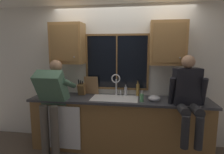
# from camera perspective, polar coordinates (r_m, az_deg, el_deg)

# --- Properties ---
(back_wall) EXTENTS (5.42, 0.12, 2.55)m
(back_wall) POSITION_cam_1_polar(r_m,az_deg,el_deg) (3.55, 2.87, 0.58)
(back_wall) COLOR silver
(back_wall) RESTS_ON floor
(window_glass) EXTENTS (1.10, 0.02, 0.95)m
(window_glass) POSITION_cam_1_polar(r_m,az_deg,el_deg) (3.47, 1.47, 4.54)
(window_glass) COLOR black
(window_frame_top) EXTENTS (1.17, 0.02, 0.04)m
(window_frame_top) POSITION_cam_1_polar(r_m,az_deg,el_deg) (3.45, 1.48, 12.70)
(window_frame_top) COLOR brown
(window_frame_bottom) EXTENTS (1.17, 0.02, 0.04)m
(window_frame_bottom) POSITION_cam_1_polar(r_m,az_deg,el_deg) (3.53, 1.41, -3.48)
(window_frame_bottom) COLOR brown
(window_frame_left) EXTENTS (0.03, 0.02, 0.95)m
(window_frame_left) POSITION_cam_1_polar(r_m,az_deg,el_deg) (3.57, -7.65, 4.59)
(window_frame_left) COLOR brown
(window_frame_right) EXTENTS (0.04, 0.02, 0.95)m
(window_frame_right) POSITION_cam_1_polar(r_m,az_deg,el_deg) (3.43, 10.91, 4.34)
(window_frame_right) COLOR brown
(window_mullion_center) EXTENTS (0.02, 0.02, 0.95)m
(window_mullion_center) POSITION_cam_1_polar(r_m,az_deg,el_deg) (3.45, 1.44, 4.52)
(window_mullion_center) COLOR brown
(lower_cabinet_run) EXTENTS (3.02, 0.58, 0.88)m
(lower_cabinet_run) POSITION_cam_1_polar(r_m,az_deg,el_deg) (3.44, 2.15, -14.17)
(lower_cabinet_run) COLOR olive
(lower_cabinet_run) RESTS_ON floor
(countertop) EXTENTS (3.08, 0.62, 0.04)m
(countertop) POSITION_cam_1_polar(r_m,az_deg,el_deg) (3.27, 2.15, -6.87)
(countertop) COLOR #38383D
(countertop) RESTS_ON lower_cabinet_run
(dishwasher_front) EXTENTS (0.60, 0.02, 0.74)m
(dishwasher_front) POSITION_cam_1_polar(r_m,az_deg,el_deg) (3.37, -14.67, -14.64)
(dishwasher_front) COLOR white
(upper_cabinet_left) EXTENTS (0.58, 0.36, 0.72)m
(upper_cabinet_left) POSITION_cam_1_polar(r_m,az_deg,el_deg) (3.52, -13.29, 9.83)
(upper_cabinet_left) COLOR #9E703D
(upper_cabinet_right) EXTENTS (0.58, 0.36, 0.72)m
(upper_cabinet_right) POSITION_cam_1_polar(r_m,az_deg,el_deg) (3.30, 16.54, 9.78)
(upper_cabinet_right) COLOR #9E703D
(sink) EXTENTS (0.80, 0.46, 0.21)m
(sink) POSITION_cam_1_polar(r_m,az_deg,el_deg) (3.31, 0.78, -8.07)
(sink) COLOR silver
(sink) RESTS_ON lower_cabinet_run
(faucet) EXTENTS (0.18, 0.09, 0.40)m
(faucet) POSITION_cam_1_polar(r_m,az_deg,el_deg) (3.40, 1.33, -1.53)
(faucet) COLOR silver
(faucet) RESTS_ON countertop
(person_standing) EXTENTS (0.53, 0.68, 1.58)m
(person_standing) POSITION_cam_1_polar(r_m,az_deg,el_deg) (3.25, -17.74, -6.11)
(person_standing) COLOR #595147
(person_standing) RESTS_ON floor
(person_sitting_on_counter) EXTENTS (0.54, 0.63, 1.26)m
(person_sitting_on_counter) POSITION_cam_1_polar(r_m,az_deg,el_deg) (3.03, 22.06, -4.81)
(person_sitting_on_counter) COLOR #262628
(person_sitting_on_counter) RESTS_ON countertop
(knife_block) EXTENTS (0.12, 0.18, 0.32)m
(knife_block) POSITION_cam_1_polar(r_m,az_deg,el_deg) (3.52, -9.18, -3.68)
(knife_block) COLOR brown
(knife_block) RESTS_ON countertop
(cutting_board) EXTENTS (0.26, 0.09, 0.34)m
(cutting_board) POSITION_cam_1_polar(r_m,az_deg,el_deg) (3.54, -6.27, -2.56)
(cutting_board) COLOR #997047
(cutting_board) RESTS_ON countertop
(mixing_bowl) EXTENTS (0.20, 0.20, 0.10)m
(mixing_bowl) POSITION_cam_1_polar(r_m,az_deg,el_deg) (3.18, 12.61, -6.32)
(mixing_bowl) COLOR #B7B7BC
(mixing_bowl) RESTS_ON countertop
(soap_dispenser) EXTENTS (0.06, 0.07, 0.18)m
(soap_dispenser) POSITION_cam_1_polar(r_m,az_deg,el_deg) (3.09, 8.98, -6.19)
(soap_dispenser) COLOR #59A566
(soap_dispenser) RESTS_ON countertop
(bottle_green_glass) EXTENTS (0.05, 0.05, 0.21)m
(bottle_green_glass) POSITION_cam_1_polar(r_m,az_deg,el_deg) (3.45, 4.14, -4.20)
(bottle_green_glass) COLOR #B7B7BC
(bottle_green_glass) RESTS_ON countertop
(bottle_tall_clear) EXTENTS (0.06, 0.06, 0.28)m
(bottle_tall_clear) POSITION_cam_1_polar(r_m,az_deg,el_deg) (3.45, 7.82, -3.77)
(bottle_tall_clear) COLOR olive
(bottle_tall_clear) RESTS_ON countertop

